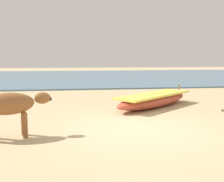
% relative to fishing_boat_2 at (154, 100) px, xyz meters
% --- Properties ---
extents(ground, '(80.00, 80.00, 0.00)m').
position_rel_fishing_boat_2_xyz_m(ground, '(-1.35, -2.90, -0.26)').
color(ground, tan).
extents(sea_water, '(60.00, 20.00, 0.08)m').
position_rel_fishing_boat_2_xyz_m(sea_water, '(-1.35, 15.49, -0.22)').
color(sea_water, slate).
rests_on(sea_water, ground).
extents(fishing_boat_2, '(3.70, 3.32, 0.68)m').
position_rel_fishing_boat_2_xyz_m(fishing_boat_2, '(0.00, 0.00, 0.00)').
color(fishing_boat_2, '#B74733').
rests_on(fishing_boat_2, ground).
extents(cow_adult_brown, '(1.56, 0.76, 1.03)m').
position_rel_fishing_boat_2_xyz_m(cow_adult_brown, '(-4.28, -3.31, 0.48)').
color(cow_adult_brown, brown).
rests_on(cow_adult_brown, ground).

